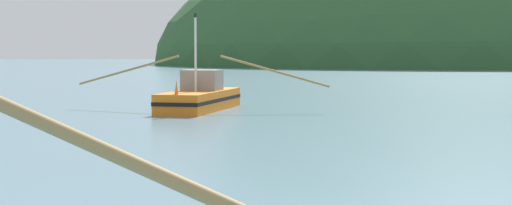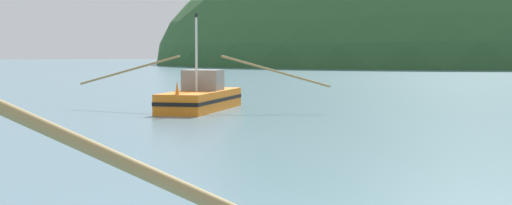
{
  "view_description": "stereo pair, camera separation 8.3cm",
  "coord_description": "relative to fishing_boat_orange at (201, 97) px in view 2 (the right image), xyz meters",
  "views": [
    {
      "loc": [
        -3.35,
        -2.1,
        3.17
      ],
      "look_at": [
        1.57,
        23.59,
        1.4
      ],
      "focal_mm": 53.33,
      "sensor_mm": 36.0,
      "label": 1
    },
    {
      "loc": [
        -3.27,
        -2.11,
        3.17
      ],
      "look_at": [
        1.57,
        23.59,
        1.4
      ],
      "focal_mm": 53.33,
      "sensor_mm": 36.0,
      "label": 2
    }
  ],
  "objects": [
    {
      "name": "hill_mid_left",
      "position": [
        64.3,
        166.66,
        -0.69
      ],
      "size": [
        101.6,
        81.28,
        106.98
      ],
      "primitive_type": "ellipsoid",
      "color": "#2D562D",
      "rests_on": "ground"
    },
    {
      "name": "fishing_boat_orange",
      "position": [
        0.0,
        0.0,
        0.0
      ],
      "size": [
        12.87,
        8.47,
        5.15
      ],
      "rotation": [
        0.0,
        0.0,
        4.29
      ],
      "color": "orange",
      "rests_on": "ground"
    },
    {
      "name": "hill_far_center",
      "position": [
        85.97,
        134.19,
        -0.69
      ],
      "size": [
        161.67,
        129.33,
        69.67
      ],
      "primitive_type": "ellipsoid",
      "color": "#2D562D",
      "rests_on": "ground"
    }
  ]
}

